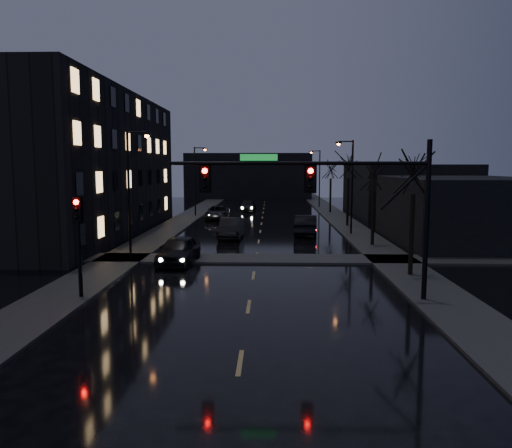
# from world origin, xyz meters

# --- Properties ---
(ground) EXTENTS (160.00, 160.00, 0.00)m
(ground) POSITION_xyz_m (0.00, 0.00, 0.00)
(ground) COLOR black
(ground) RESTS_ON ground
(sidewalk_left) EXTENTS (3.00, 140.00, 0.12)m
(sidewalk_left) POSITION_xyz_m (-8.50, 35.00, 0.06)
(sidewalk_left) COLOR #2D2D2B
(sidewalk_left) RESTS_ON ground
(sidewalk_right) EXTENTS (3.00, 140.00, 0.12)m
(sidewalk_right) POSITION_xyz_m (8.50, 35.00, 0.06)
(sidewalk_right) COLOR #2D2D2B
(sidewalk_right) RESTS_ON ground
(sidewalk_cross) EXTENTS (40.00, 3.00, 0.12)m
(sidewalk_cross) POSITION_xyz_m (0.00, 18.50, 0.06)
(sidewalk_cross) COLOR #2D2D2B
(sidewalk_cross) RESTS_ON ground
(apartment_block) EXTENTS (12.00, 30.00, 12.00)m
(apartment_block) POSITION_xyz_m (-16.50, 30.00, 6.00)
(apartment_block) COLOR black
(apartment_block) RESTS_ON ground
(commercial_right_near) EXTENTS (10.00, 14.00, 5.00)m
(commercial_right_near) POSITION_xyz_m (15.50, 26.00, 2.50)
(commercial_right_near) COLOR black
(commercial_right_near) RESTS_ON ground
(commercial_right_far) EXTENTS (12.00, 18.00, 6.00)m
(commercial_right_far) POSITION_xyz_m (17.00, 48.00, 3.00)
(commercial_right_far) COLOR black
(commercial_right_far) RESTS_ON ground
(far_block) EXTENTS (22.00, 10.00, 8.00)m
(far_block) POSITION_xyz_m (-3.00, 78.00, 4.00)
(far_block) COLOR black
(far_block) RESTS_ON ground
(signal_mast) EXTENTS (11.11, 0.41, 7.00)m
(signal_mast) POSITION_xyz_m (3.85, 9.00, 4.87)
(signal_mast) COLOR black
(signal_mast) RESTS_ON ground
(signal_pole_left) EXTENTS (0.35, 0.41, 4.53)m
(signal_pole_left) POSITION_xyz_m (-7.50, 8.99, 3.01)
(signal_pole_left) COLOR black
(signal_pole_left) RESTS_ON ground
(tree_near) EXTENTS (3.52, 3.52, 8.08)m
(tree_near) POSITION_xyz_m (8.40, 14.00, 6.22)
(tree_near) COLOR black
(tree_near) RESTS_ON ground
(tree_mid_a) EXTENTS (3.30, 3.30, 7.58)m
(tree_mid_a) POSITION_xyz_m (8.40, 24.00, 5.83)
(tree_mid_a) COLOR black
(tree_mid_a) RESTS_ON ground
(tree_mid_b) EXTENTS (3.74, 3.74, 8.59)m
(tree_mid_b) POSITION_xyz_m (8.40, 36.00, 6.61)
(tree_mid_b) COLOR black
(tree_mid_b) RESTS_ON ground
(tree_far) EXTENTS (3.43, 3.43, 7.88)m
(tree_far) POSITION_xyz_m (8.40, 50.00, 6.06)
(tree_far) COLOR black
(tree_far) RESTS_ON ground
(streetlight_l_near) EXTENTS (1.53, 0.28, 8.00)m
(streetlight_l_near) POSITION_xyz_m (-7.58, 18.00, 4.77)
(streetlight_l_near) COLOR black
(streetlight_l_near) RESTS_ON ground
(streetlight_l_far) EXTENTS (1.53, 0.28, 8.00)m
(streetlight_l_far) POSITION_xyz_m (-7.58, 45.00, 4.77)
(streetlight_l_far) COLOR black
(streetlight_l_far) RESTS_ON ground
(streetlight_r_mid) EXTENTS (1.53, 0.28, 8.00)m
(streetlight_r_mid) POSITION_xyz_m (7.58, 30.00, 4.77)
(streetlight_r_mid) COLOR black
(streetlight_r_mid) RESTS_ON ground
(streetlight_r_far) EXTENTS (1.53, 0.28, 8.00)m
(streetlight_r_far) POSITION_xyz_m (7.58, 58.00, 4.77)
(streetlight_r_far) COLOR black
(streetlight_r_far) RESTS_ON ground
(oncoming_car_a) EXTENTS (2.32, 5.02, 1.67)m
(oncoming_car_a) POSITION_xyz_m (-4.62, 17.11, 0.83)
(oncoming_car_a) COLOR black
(oncoming_car_a) RESTS_ON ground
(oncoming_car_b) EXTENTS (1.90, 5.10, 1.66)m
(oncoming_car_b) POSITION_xyz_m (-2.28, 27.75, 0.83)
(oncoming_car_b) COLOR black
(oncoming_car_b) RESTS_ON ground
(oncoming_car_c) EXTENTS (2.72, 5.49, 1.50)m
(oncoming_car_c) POSITION_xyz_m (-4.89, 41.89, 0.75)
(oncoming_car_c) COLOR black
(oncoming_car_c) RESTS_ON ground
(oncoming_car_d) EXTENTS (2.10, 4.87, 1.40)m
(oncoming_car_d) POSITION_xyz_m (-2.00, 51.61, 0.70)
(oncoming_car_d) COLOR black
(oncoming_car_d) RESTS_ON ground
(lead_car) EXTENTS (2.32, 5.34, 1.71)m
(lead_car) POSITION_xyz_m (3.95, 30.00, 0.85)
(lead_car) COLOR black
(lead_car) RESTS_ON ground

